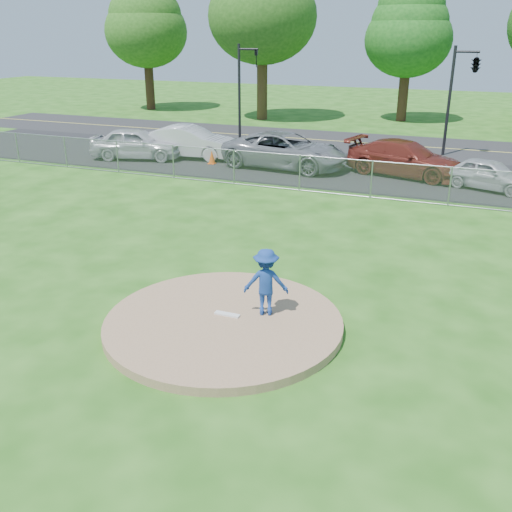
% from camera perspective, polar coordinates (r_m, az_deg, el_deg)
% --- Properties ---
extents(ground, '(120.00, 120.00, 0.00)m').
position_cam_1_polar(ground, '(21.90, 7.76, 4.73)').
color(ground, '#1E5312').
rests_on(ground, ground).
extents(pitchers_mound, '(5.40, 5.40, 0.20)m').
position_cam_1_polar(pitchers_mound, '(13.05, -3.26, -6.69)').
color(pitchers_mound, '#947051').
rests_on(pitchers_mound, ground).
extents(pitching_rubber, '(0.60, 0.15, 0.04)m').
position_cam_1_polar(pitching_rubber, '(13.16, -2.90, -5.85)').
color(pitching_rubber, white).
rests_on(pitching_rubber, pitchers_mound).
extents(chain_link_fence, '(40.00, 0.06, 1.50)m').
position_cam_1_polar(chain_link_fence, '(23.59, 9.07, 7.76)').
color(chain_link_fence, gray).
rests_on(chain_link_fence, ground).
extents(parking_lot, '(50.00, 8.00, 0.01)m').
position_cam_1_polar(parking_lot, '(28.05, 11.10, 8.26)').
color(parking_lot, black).
rests_on(parking_lot, ground).
extents(street, '(60.00, 7.00, 0.01)m').
position_cam_1_polar(street, '(35.31, 13.51, 10.76)').
color(street, '#232326').
rests_on(street, ground).
extents(tree_far_left, '(6.72, 6.72, 10.74)m').
position_cam_1_polar(tree_far_left, '(51.07, -11.00, 22.10)').
color(tree_far_left, '#331D12').
rests_on(tree_far_left, ground).
extents(tree_left, '(7.84, 7.84, 12.53)m').
position_cam_1_polar(tree_left, '(44.40, 0.65, 24.11)').
color(tree_left, '#3D2916').
rests_on(tree_left, ground).
extents(tree_center, '(6.16, 6.16, 9.84)m').
position_cam_1_polar(tree_center, '(44.79, 15.07, 21.15)').
color(tree_center, '#3A2115').
rests_on(tree_center, ground).
extents(traffic_signal_left, '(1.28, 0.20, 5.60)m').
position_cam_1_polar(traffic_signal_left, '(35.29, -1.32, 16.84)').
color(traffic_signal_left, black).
rests_on(traffic_signal_left, ground).
extents(traffic_signal_center, '(1.42, 2.48, 5.60)m').
position_cam_1_polar(traffic_signal_center, '(32.46, 20.91, 17.31)').
color(traffic_signal_center, black).
rests_on(traffic_signal_center, ground).
extents(pitcher, '(1.15, 0.87, 1.58)m').
position_cam_1_polar(pitcher, '(12.90, 1.01, -2.62)').
color(pitcher, navy).
rests_on(pitcher, pitchers_mound).
extents(traffic_cone, '(0.35, 0.35, 0.68)m').
position_cam_1_polar(traffic_cone, '(29.28, -4.43, 9.84)').
color(traffic_cone, '#EE560C').
rests_on(traffic_cone, parking_lot).
extents(parked_car_silver, '(5.05, 3.05, 1.61)m').
position_cam_1_polar(parked_car_silver, '(30.93, -11.85, 10.96)').
color(parked_car_silver, silver).
rests_on(parked_car_silver, parking_lot).
extents(parked_car_white, '(5.19, 2.26, 1.66)m').
position_cam_1_polar(parked_car_white, '(30.77, -6.69, 11.26)').
color(parked_car_white, silver).
rests_on(parked_car_white, parking_lot).
extents(parked_car_gray, '(6.36, 3.39, 1.70)m').
position_cam_1_polar(parked_car_gray, '(28.26, 2.99, 10.50)').
color(parked_car_gray, slate).
rests_on(parked_car_gray, parking_lot).
extents(parked_car_darkred, '(5.87, 3.56, 1.59)m').
position_cam_1_polar(parked_car_darkred, '(27.51, 14.69, 9.42)').
color(parked_car_darkred, maroon).
rests_on(parked_car_darkred, parking_lot).
extents(parked_car_pearl, '(4.08, 2.70, 1.29)m').
position_cam_1_polar(parked_car_pearl, '(26.16, 22.25, 7.58)').
color(parked_car_pearl, '#B2B4B7').
rests_on(parked_car_pearl, parking_lot).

